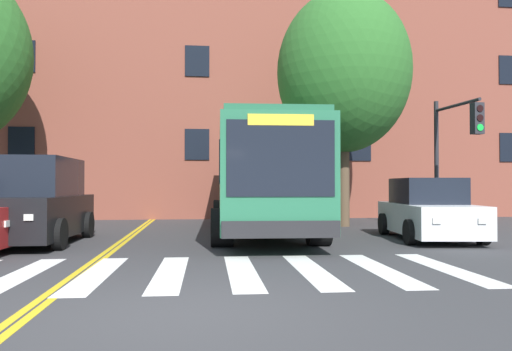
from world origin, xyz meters
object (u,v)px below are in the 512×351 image
Objects in this scene: car_grey_behind_bus at (244,195)px; street_tree_curbside_large at (343,72)px; city_bus at (260,177)px; car_white_far_lane at (428,211)px; car_black_near_lane at (38,203)px; traffic_light_near_corner at (454,140)px.

car_grey_behind_bus is 9.49m from street_tree_curbside_large.
car_grey_behind_bus is 0.57× the size of street_tree_curbside_large.
car_white_far_lane is at bearing -26.91° from city_bus.
street_tree_curbside_large reaches higher than car_black_near_lane.
car_black_near_lane is 0.53× the size of street_tree_curbside_large.
car_black_near_lane is 13.72m from car_grey_behind_bus.
city_bus reaches higher than car_white_far_lane.
street_tree_curbside_large reaches higher than car_white_far_lane.
city_bus is 5.21m from car_white_far_lane.
traffic_light_near_corner is (12.92, 2.42, 2.02)m from car_black_near_lane.
car_black_near_lane is at bearing -169.40° from traffic_light_near_corner.
traffic_light_near_corner reaches higher than car_white_far_lane.
traffic_light_near_corner reaches higher than city_bus.
car_white_far_lane is at bearing -71.25° from car_grey_behind_bus.
street_tree_curbside_large is (-3.31, 2.00, 2.70)m from traffic_light_near_corner.
city_bus is 6.57m from car_black_near_lane.
city_bus is at bearing 153.09° from car_white_far_lane.
car_grey_behind_bus is at bearing 123.38° from traffic_light_near_corner.
car_grey_behind_bus is at bearing 108.75° from car_white_far_lane.
car_black_near_lane is 0.94× the size of car_grey_behind_bus.
car_grey_behind_bus is at bearing 111.69° from street_tree_curbside_large.
city_bus is 1.26× the size of street_tree_curbside_large.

